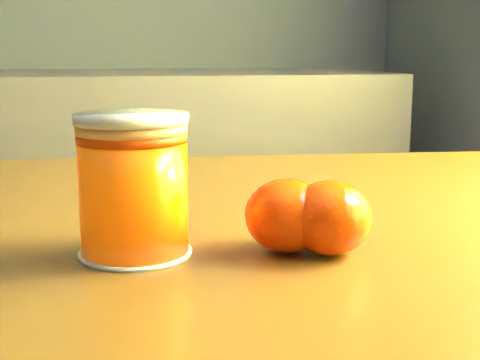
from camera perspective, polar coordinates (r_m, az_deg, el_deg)
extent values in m
cube|color=brown|center=(0.56, 0.43, -6.26)|extent=(1.15, 0.85, 0.04)
cylinder|color=#FF5C05|center=(0.48, -9.06, -1.27)|extent=(0.08, 0.08, 0.09)
cylinder|color=#E89F5E|center=(0.47, -9.23, 4.37)|extent=(0.08, 0.08, 0.01)
cylinder|color=silver|center=(0.47, -9.26, 5.10)|extent=(0.08, 0.08, 0.01)
ellipsoid|color=#E43C04|center=(0.49, 7.62, -3.19)|extent=(0.07, 0.07, 0.05)
ellipsoid|color=#E43C04|center=(0.49, 3.99, -3.02)|extent=(0.07, 0.07, 0.05)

